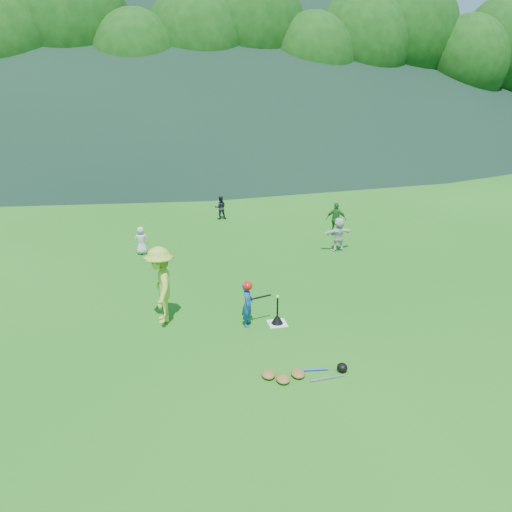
# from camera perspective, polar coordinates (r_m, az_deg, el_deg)

# --- Properties ---
(ground) EXTENTS (120.00, 120.00, 0.00)m
(ground) POSITION_cam_1_polar(r_m,az_deg,el_deg) (12.50, 2.44, -7.74)
(ground) COLOR #175914
(ground) RESTS_ON ground
(home_plate) EXTENTS (0.45, 0.45, 0.02)m
(home_plate) POSITION_cam_1_polar(r_m,az_deg,el_deg) (12.49, 2.44, -7.70)
(home_plate) COLOR silver
(home_plate) RESTS_ON ground
(baseball) EXTENTS (0.08, 0.08, 0.08)m
(baseball) POSITION_cam_1_polar(r_m,az_deg,el_deg) (12.17, 2.49, -4.67)
(baseball) COLOR white
(baseball) RESTS_ON batting_tee
(batter_child) EXTENTS (0.39, 0.48, 1.14)m
(batter_child) POSITION_cam_1_polar(r_m,az_deg,el_deg) (12.17, -0.97, -5.53)
(batter_child) COLOR #154794
(batter_child) RESTS_ON ground
(adult_coach) EXTENTS (0.74, 1.27, 1.94)m
(adult_coach) POSITION_cam_1_polar(r_m,az_deg,el_deg) (12.44, -10.85, -3.28)
(adult_coach) COLOR #A2BE38
(adult_coach) RESTS_ON ground
(fielder_a) EXTENTS (0.48, 0.32, 0.97)m
(fielder_a) POSITION_cam_1_polar(r_m,az_deg,el_deg) (17.47, -12.98, 1.74)
(fielder_a) COLOR #BBBBBB
(fielder_a) RESTS_ON ground
(fielder_b) EXTENTS (0.50, 0.40, 1.00)m
(fielder_b) POSITION_cam_1_polar(r_m,az_deg,el_deg) (21.32, -4.09, 5.55)
(fielder_b) COLOR black
(fielder_b) RESTS_ON ground
(fielder_c) EXTENTS (0.81, 0.59, 1.28)m
(fielder_c) POSITION_cam_1_polar(r_m,az_deg,el_deg) (19.25, 9.14, 4.18)
(fielder_c) COLOR #206B28
(fielder_c) RESTS_ON ground
(fielder_d) EXTENTS (1.14, 0.47, 1.20)m
(fielder_d) POSITION_cam_1_polar(r_m,az_deg,el_deg) (17.55, 9.39, 2.46)
(fielder_d) COLOR silver
(fielder_d) RESTS_ON ground
(batting_tee) EXTENTS (0.30, 0.30, 0.68)m
(batting_tee) POSITION_cam_1_polar(r_m,az_deg,el_deg) (12.44, 2.45, -7.22)
(batting_tee) COLOR black
(batting_tee) RESTS_ON home_plate
(batter_gear) EXTENTS (0.73, 0.26, 0.50)m
(batter_gear) POSITION_cam_1_polar(r_m,az_deg,el_deg) (11.99, -0.87, -3.53)
(batter_gear) COLOR red
(batter_gear) RESTS_ON ground
(equipment_pile) EXTENTS (1.80, 0.56, 0.19)m
(equipment_pile) POSITION_cam_1_polar(r_m,az_deg,el_deg) (10.50, 4.86, -13.28)
(equipment_pile) COLOR olive
(equipment_pile) RESTS_ON ground
(outfield_fence) EXTENTS (70.07, 0.08, 1.33)m
(outfield_fence) POSITION_cam_1_polar(r_m,az_deg,el_deg) (39.13, -8.08, 12.34)
(outfield_fence) COLOR gray
(outfield_fence) RESTS_ON ground
(tree_line) EXTENTS (70.04, 11.40, 14.82)m
(tree_line) POSITION_cam_1_polar(r_m,az_deg,el_deg) (44.68, -8.94, 22.90)
(tree_line) COLOR #382314
(tree_line) RESTS_ON ground
(distant_hills) EXTENTS (155.00, 140.00, 32.00)m
(distant_hills) POSITION_cam_1_polar(r_m,az_deg,el_deg) (93.07, -16.64, 24.96)
(distant_hills) COLOR black
(distant_hills) RESTS_ON ground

